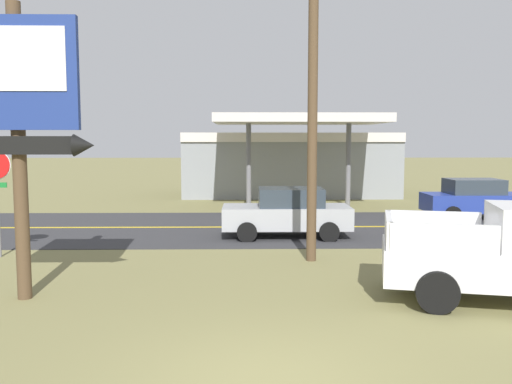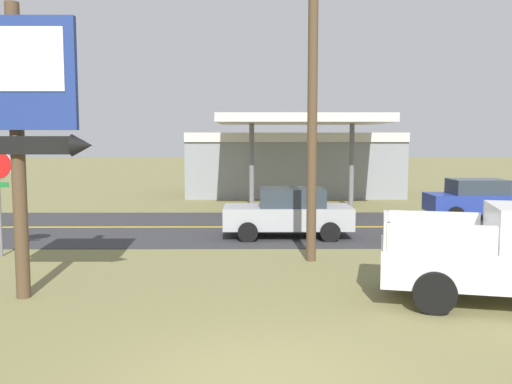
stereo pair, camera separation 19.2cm
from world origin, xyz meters
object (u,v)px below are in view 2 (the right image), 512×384
object	(u,v)px
car_blue_near_lane	(479,199)
gas_station	(293,162)
motel_sign	(16,104)
utility_pole	(313,61)
car_silver_mid_lane	(288,212)

from	to	relation	value
car_blue_near_lane	gas_station	bearing A→B (deg)	124.53
motel_sign	gas_station	world-z (taller)	motel_sign
motel_sign	utility_pole	bearing A→B (deg)	29.58
motel_sign	utility_pole	distance (m)	7.27
gas_station	car_blue_near_lane	size ratio (longest dim) A/B	2.86
motel_sign	car_silver_mid_lane	world-z (taller)	motel_sign
motel_sign	car_blue_near_lane	bearing A→B (deg)	38.65
utility_pole	car_blue_near_lane	bearing A→B (deg)	44.68
gas_station	car_blue_near_lane	world-z (taller)	gas_station
gas_station	utility_pole	bearing A→B (deg)	-92.59
motel_sign	car_blue_near_lane	distance (m)	17.98
motel_sign	gas_station	bearing A→B (deg)	71.56
motel_sign	car_blue_near_lane	size ratio (longest dim) A/B	1.41
utility_pole	car_blue_near_lane	size ratio (longest dim) A/B	2.37
motel_sign	utility_pole	world-z (taller)	utility_pole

